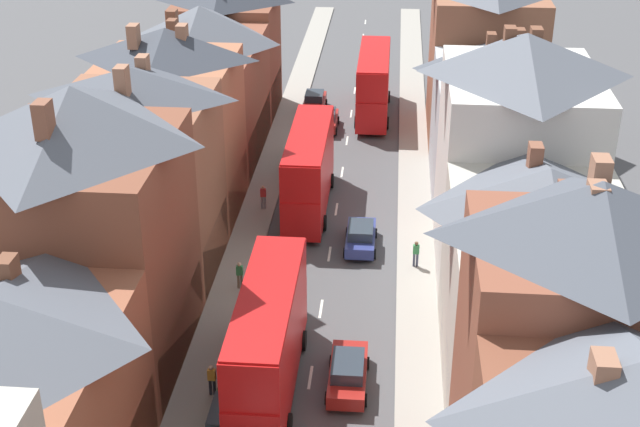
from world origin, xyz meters
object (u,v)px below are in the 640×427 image
double_decker_bus_lead (373,83)px  car_mid_black (301,153)px  car_parked_left_a (361,236)px  double_decker_bus_far_approaching (268,339)px  pedestrian_mid_right (240,274)px  car_parked_right_a (326,119)px  pedestrian_mid_left (212,379)px  pedestrian_far_left (416,253)px  double_decker_bus_mid_street (309,169)px  pedestrian_far_right (263,196)px  car_mid_white (229,420)px  car_parked_left_b (315,102)px  car_near_blue (348,372)px

double_decker_bus_lead → car_mid_black: 11.86m
double_decker_bus_lead → car_parked_left_a: (0.01, -22.89, -2.02)m
double_decker_bus_lead → double_decker_bus_far_approaching: 37.04m
pedestrian_mid_right → car_parked_right_a: bearing=83.5°
pedestrian_mid_left → pedestrian_far_left: (9.37, 12.57, 0.00)m
double_decker_bus_lead → car_mid_black: size_ratio=2.45×
car_parked_left_a → pedestrian_far_left: 3.92m
double_decker_bus_lead → pedestrian_mid_left: 38.16m
double_decker_bus_far_approaching → car_parked_right_a: size_ratio=2.72×
double_decker_bus_mid_street → double_decker_bus_far_approaching: bearing=-90.0°
double_decker_bus_far_approaching → pedestrian_mid_right: 9.20m
double_decker_bus_far_approaching → car_mid_black: 26.34m
car_mid_black → pedestrian_far_right: bearing=-102.0°
car_mid_white → pedestrian_mid_left: size_ratio=2.73×
double_decker_bus_lead → double_decker_bus_far_approaching: bearing=-95.6°
car_mid_white → pedestrian_far_right: bearing=94.3°
pedestrian_far_right → car_parked_left_a: bearing=-35.1°
double_decker_bus_lead → double_decker_bus_far_approaching: size_ratio=1.00×
pedestrian_mid_left → pedestrian_far_right: 19.32m
double_decker_bus_mid_street → double_decker_bus_far_approaching: size_ratio=1.00×
double_decker_bus_mid_street → pedestrian_far_right: double_decker_bus_mid_street is taller
car_mid_black → car_mid_white: (0.00, -29.52, -0.03)m
double_decker_bus_far_approaching → pedestrian_far_left: 13.77m
car_parked_left_b → pedestrian_mid_right: (-1.50, -28.85, 0.19)m
car_parked_right_a → car_parked_left_b: size_ratio=0.99×
double_decker_bus_lead → pedestrian_mid_left: size_ratio=6.71×
double_decker_bus_far_approaching → car_parked_left_a: size_ratio=2.57×
car_parked_left_a → car_mid_white: car_mid_white is taller
car_mid_white → pedestrian_mid_right: pedestrian_mid_right is taller
car_mid_white → pedestrian_mid_left: pedestrian_mid_left is taller
car_parked_left_a → pedestrian_far_right: (-6.53, 4.59, 0.24)m
car_mid_black → double_decker_bus_far_approaching: bearing=-87.2°
pedestrian_far_right → double_decker_bus_far_approaching: bearing=-81.1°
double_decker_bus_far_approaching → pedestrian_far_right: double_decker_bus_far_approaching is taller
car_near_blue → car_mid_white: car_mid_white is taller
double_decker_bus_far_approaching → pedestrian_mid_left: 3.17m
pedestrian_far_left → double_decker_bus_mid_street: bearing=133.3°
pedestrian_far_left → pedestrian_mid_right: bearing=-161.6°
car_parked_left_a → car_parked_left_b: (-4.90, 23.47, 0.05)m
car_parked_left_a → double_decker_bus_mid_street: bearing=125.2°
double_decker_bus_mid_street → pedestrian_far_right: (-2.92, -0.53, -1.78)m
double_decker_bus_mid_street → pedestrian_far_left: double_decker_bus_mid_street is taller
car_parked_left_b → pedestrian_mid_right: bearing=-93.0°
pedestrian_far_right → pedestrian_mid_left: bearing=-88.8°
car_parked_left_b → pedestrian_far_left: 26.90m
car_mid_black → pedestrian_far_right: pedestrian_far_right is taller
pedestrian_mid_left → double_decker_bus_lead: bearing=80.8°
car_parked_right_a → car_parked_left_b: (-1.30, 4.09, 0.03)m
pedestrian_far_right → car_parked_right_a: bearing=78.8°
double_decker_bus_far_approaching → car_mid_black: double_decker_bus_far_approaching is taller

